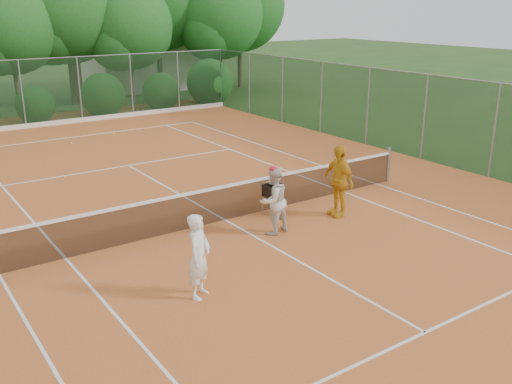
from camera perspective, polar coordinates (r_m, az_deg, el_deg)
ground at (r=14.70m, az=-3.00°, el=-2.94°), size 120.00×120.00×0.00m
clay_court at (r=14.69m, az=-3.00°, el=-2.90°), size 18.00×36.00×0.02m
club_building at (r=39.36m, az=-10.52°, el=12.41°), size 8.00×5.00×3.00m
tennis_net at (r=14.51m, az=-3.04°, el=-0.98°), size 11.97×0.10×1.10m
player_white at (r=10.73m, az=-5.71°, el=-6.40°), size 0.72×0.68×1.66m
player_center_grp at (r=13.62m, az=1.74°, el=-0.85°), size 0.89×0.74×1.69m
player_yellow at (r=14.89m, az=8.25°, el=1.14°), size 0.56×1.15×1.90m
ball_hopper at (r=14.77m, az=1.60°, el=0.07°), size 0.37×0.37×0.86m
stray_ball_b at (r=23.94m, az=-17.97°, el=4.68°), size 0.07×0.07×0.07m
stray_ball_c at (r=25.10m, az=-14.07°, el=5.63°), size 0.07×0.07×0.07m
court_markings at (r=14.69m, az=-3.01°, el=-2.86°), size 11.03×23.83×0.01m
fence_back at (r=27.89m, az=-19.76°, el=9.40°), size 18.07×0.07×3.00m
fence_right at (r=19.47m, az=22.73°, el=5.62°), size 0.07×33.07×3.00m
tropical_treeline at (r=33.05m, az=-20.53°, el=16.83°), size 32.10×8.49×15.03m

